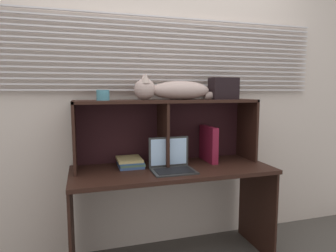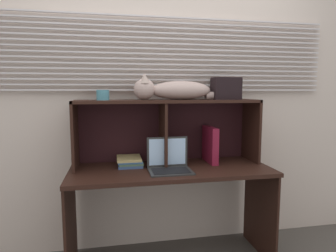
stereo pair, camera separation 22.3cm
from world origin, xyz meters
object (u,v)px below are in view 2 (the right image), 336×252
(book_stack, at_px, (130,161))
(storage_box, at_px, (226,88))
(laptop, at_px, (169,164))
(small_basket, at_px, (103,95))
(cat, at_px, (173,90))
(binder_upright, at_px, (210,145))

(book_stack, relative_size, storage_box, 1.03)
(laptop, bearing_deg, small_basket, 158.60)
(laptop, bearing_deg, storage_box, 20.15)
(cat, height_order, storage_box, cat)
(laptop, xyz_separation_m, binder_upright, (0.38, 0.18, 0.10))
(laptop, distance_m, book_stack, 0.34)
(cat, bearing_deg, small_basket, -180.00)
(laptop, height_order, storage_box, storage_box)
(laptop, relative_size, binder_upright, 1.07)
(laptop, distance_m, small_basket, 0.71)
(laptop, distance_m, storage_box, 0.77)
(small_basket, relative_size, storage_box, 0.43)
(small_basket, bearing_deg, cat, 0.00)
(cat, bearing_deg, binder_upright, -0.00)
(cat, distance_m, binder_upright, 0.54)
(binder_upright, distance_m, small_basket, 0.94)
(laptop, relative_size, book_stack, 1.38)
(cat, bearing_deg, storage_box, -0.00)
(cat, distance_m, storage_box, 0.43)
(small_basket, height_order, storage_box, storage_box)
(laptop, relative_size, small_basket, 3.31)
(binder_upright, height_order, storage_box, storage_box)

